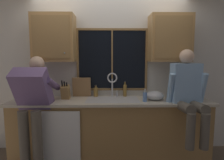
{
  "coord_description": "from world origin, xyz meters",
  "views": [
    {
      "loc": [
        -0.02,
        -3.13,
        1.57
      ],
      "look_at": [
        0.03,
        -0.3,
        1.22
      ],
      "focal_mm": 30.06,
      "sensor_mm": 36.0,
      "label": 1
    }
  ],
  "objects_px": {
    "mixing_bowl": "(155,96)",
    "bottle_green_glass": "(125,90)",
    "soap_dispenser": "(145,97)",
    "person_sitting_on_counter": "(188,91)",
    "bottle_tall_clear": "(96,92)",
    "cutting_board": "(82,87)",
    "person_standing": "(33,102)",
    "knife_block": "(65,92)"
  },
  "relations": [
    {
      "from": "person_standing",
      "to": "knife_block",
      "type": "bearing_deg",
      "value": 45.42
    },
    {
      "from": "cutting_board",
      "to": "knife_block",
      "type": "bearing_deg",
      "value": -141.29
    },
    {
      "from": "person_standing",
      "to": "bottle_tall_clear",
      "type": "xyz_separation_m",
      "value": [
        0.81,
        0.55,
        0.03
      ]
    },
    {
      "from": "mixing_bowl",
      "to": "bottle_tall_clear",
      "type": "relative_size",
      "value": 1.44
    },
    {
      "from": "knife_block",
      "to": "cutting_board",
      "type": "xyz_separation_m",
      "value": [
        0.23,
        0.18,
        0.05
      ]
    },
    {
      "from": "knife_block",
      "to": "mixing_bowl",
      "type": "distance_m",
      "value": 1.37
    },
    {
      "from": "person_standing",
      "to": "person_sitting_on_counter",
      "type": "height_order",
      "value": "person_sitting_on_counter"
    },
    {
      "from": "person_standing",
      "to": "bottle_tall_clear",
      "type": "relative_size",
      "value": 8.17
    },
    {
      "from": "cutting_board",
      "to": "soap_dispenser",
      "type": "bearing_deg",
      "value": -20.14
    },
    {
      "from": "person_standing",
      "to": "bottle_green_glass",
      "type": "xyz_separation_m",
      "value": [
        1.3,
        0.56,
        0.06
      ]
    },
    {
      "from": "knife_block",
      "to": "bottle_tall_clear",
      "type": "distance_m",
      "value": 0.49
    },
    {
      "from": "soap_dispenser",
      "to": "person_standing",
      "type": "bearing_deg",
      "value": -173.23
    },
    {
      "from": "knife_block",
      "to": "bottle_green_glass",
      "type": "xyz_separation_m",
      "value": [
        0.94,
        0.2,
        -0.0
      ]
    },
    {
      "from": "person_standing",
      "to": "person_sitting_on_counter",
      "type": "distance_m",
      "value": 2.14
    },
    {
      "from": "person_sitting_on_counter",
      "to": "bottle_tall_clear",
      "type": "xyz_separation_m",
      "value": [
        -1.32,
        0.5,
        -0.1
      ]
    },
    {
      "from": "person_sitting_on_counter",
      "to": "bottle_tall_clear",
      "type": "height_order",
      "value": "person_sitting_on_counter"
    },
    {
      "from": "mixing_bowl",
      "to": "bottle_tall_clear",
      "type": "xyz_separation_m",
      "value": [
        -0.92,
        0.25,
        0.02
      ]
    },
    {
      "from": "knife_block",
      "to": "cutting_board",
      "type": "relative_size",
      "value": 0.99
    },
    {
      "from": "mixing_bowl",
      "to": "bottle_green_glass",
      "type": "relative_size",
      "value": 1.1
    },
    {
      "from": "person_standing",
      "to": "soap_dispenser",
      "type": "height_order",
      "value": "person_standing"
    },
    {
      "from": "cutting_board",
      "to": "mixing_bowl",
      "type": "bearing_deg",
      "value": -11.75
    },
    {
      "from": "cutting_board",
      "to": "bottle_green_glass",
      "type": "height_order",
      "value": "cutting_board"
    },
    {
      "from": "cutting_board",
      "to": "bottle_tall_clear",
      "type": "height_order",
      "value": "cutting_board"
    },
    {
      "from": "mixing_bowl",
      "to": "bottle_tall_clear",
      "type": "distance_m",
      "value": 0.95
    },
    {
      "from": "person_standing",
      "to": "person_sitting_on_counter",
      "type": "xyz_separation_m",
      "value": [
        2.13,
        0.06,
        0.14
      ]
    },
    {
      "from": "person_sitting_on_counter",
      "to": "mixing_bowl",
      "type": "relative_size",
      "value": 4.53
    },
    {
      "from": "person_standing",
      "to": "person_sitting_on_counter",
      "type": "relative_size",
      "value": 1.26
    },
    {
      "from": "person_sitting_on_counter",
      "to": "knife_block",
      "type": "xyz_separation_m",
      "value": [
        -1.78,
        0.31,
        -0.08
      ]
    },
    {
      "from": "mixing_bowl",
      "to": "soap_dispenser",
      "type": "xyz_separation_m",
      "value": [
        -0.17,
        -0.12,
        0.01
      ]
    },
    {
      "from": "person_standing",
      "to": "soap_dispenser",
      "type": "xyz_separation_m",
      "value": [
        1.56,
        0.18,
        0.03
      ]
    },
    {
      "from": "cutting_board",
      "to": "mixing_bowl",
      "type": "distance_m",
      "value": 1.18
    },
    {
      "from": "knife_block",
      "to": "person_standing",
      "type": "bearing_deg",
      "value": -134.58
    },
    {
      "from": "person_standing",
      "to": "person_sitting_on_counter",
      "type": "bearing_deg",
      "value": 1.51
    },
    {
      "from": "soap_dispenser",
      "to": "bottle_green_glass",
      "type": "bearing_deg",
      "value": 124.95
    },
    {
      "from": "person_sitting_on_counter",
      "to": "knife_block",
      "type": "height_order",
      "value": "person_sitting_on_counter"
    },
    {
      "from": "cutting_board",
      "to": "bottle_tall_clear",
      "type": "distance_m",
      "value": 0.24
    },
    {
      "from": "person_sitting_on_counter",
      "to": "bottle_tall_clear",
      "type": "distance_m",
      "value": 1.42
    },
    {
      "from": "knife_block",
      "to": "mixing_bowl",
      "type": "relative_size",
      "value": 1.16
    },
    {
      "from": "person_sitting_on_counter",
      "to": "soap_dispenser",
      "type": "relative_size",
      "value": 6.52
    },
    {
      "from": "knife_block",
      "to": "bottle_tall_clear",
      "type": "relative_size",
      "value": 1.66
    },
    {
      "from": "soap_dispenser",
      "to": "knife_block",
      "type": "bearing_deg",
      "value": 171.61
    },
    {
      "from": "person_sitting_on_counter",
      "to": "bottle_green_glass",
      "type": "height_order",
      "value": "person_sitting_on_counter"
    }
  ]
}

